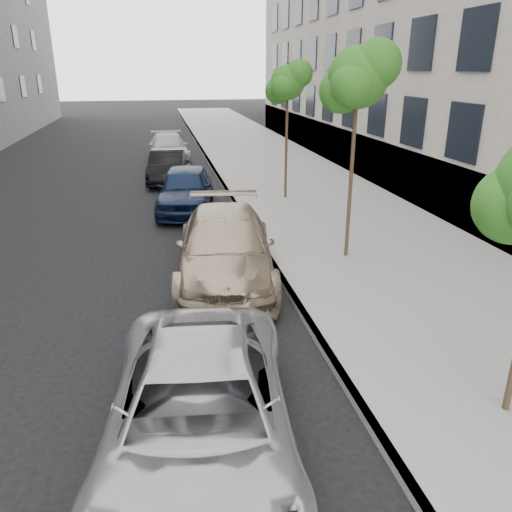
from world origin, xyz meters
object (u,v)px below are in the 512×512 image
object	(u,v)px
tree_far	(288,83)
sedan_rear	(169,148)
tree_mid	(359,78)
minivan	(199,415)
sedan_blue	(186,189)
sedan_black	(167,167)
suv	(225,247)

from	to	relation	value
tree_far	sedan_rear	distance (m)	10.93
tree_mid	sedan_rear	size ratio (longest dim) A/B	1.06
tree_mid	sedan_rear	bearing A→B (deg)	104.50
tree_mid	minivan	distance (m)	8.80
tree_mid	sedan_blue	xyz separation A→B (m)	(-3.86, 5.79, -3.80)
sedan_blue	sedan_black	size ratio (longest dim) A/B	1.11
tree_far	sedan_blue	distance (m)	5.27
tree_far	minivan	world-z (taller)	tree_far
tree_mid	sedan_blue	distance (m)	7.93
tree_mid	tree_far	size ratio (longest dim) A/B	1.07
suv	sedan_blue	distance (m)	6.39
tree_mid	suv	size ratio (longest dim) A/B	0.97
tree_far	sedan_black	distance (m)	7.10
suv	sedan_black	distance (m)	11.40
tree_mid	suv	bearing A→B (deg)	-170.07
tree_far	suv	world-z (taller)	tree_far
tree_far	minivan	size ratio (longest dim) A/B	0.96
tree_far	sedan_blue	size ratio (longest dim) A/B	1.08
minivan	sedan_rear	distance (m)	22.48
tree_mid	suv	world-z (taller)	tree_mid
minivan	tree_mid	bearing A→B (deg)	62.15
sedan_blue	sedan_rear	xyz separation A→B (m)	(-0.27, 10.18, -0.05)
minivan	sedan_black	size ratio (longest dim) A/B	1.24
tree_mid	minivan	world-z (taller)	tree_mid
tree_far	suv	size ratio (longest dim) A/B	0.90
sedan_black	tree_far	bearing A→B (deg)	-37.83
minivan	sedan_rear	xyz separation A→B (m)	(0.35, 22.48, 0.01)
tree_far	sedan_rear	xyz separation A→B (m)	(-4.13, 9.47, -3.57)
tree_far	minivan	bearing A→B (deg)	-109.01
sedan_rear	sedan_black	bearing A→B (deg)	-93.97
sedan_blue	sedan_black	distance (m)	5.01
tree_mid	tree_far	world-z (taller)	tree_mid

